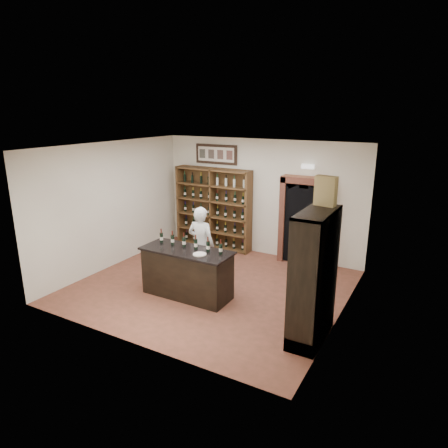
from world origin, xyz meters
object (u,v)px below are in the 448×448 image
at_px(counter_bottle_0, 161,238).
at_px(wine_crate, 326,191).
at_px(wine_shelf, 214,208).
at_px(shopkeeper, 201,245).
at_px(tasting_counter, 187,273).
at_px(side_cabinet, 314,297).

distance_m(counter_bottle_0, wine_crate, 3.66).
xyz_separation_m(wine_shelf, shopkeeper, (0.96, -2.17, -0.25)).
bearing_deg(wine_shelf, tasting_counter, -69.44).
xyz_separation_m(shopkeeper, wine_crate, (2.82, -0.66, 1.59)).
bearing_deg(side_cabinet, tasting_counter, 173.72).
height_order(counter_bottle_0, shopkeeper, shopkeeper).
distance_m(tasting_counter, shopkeeper, 0.85).
xyz_separation_m(tasting_counter, side_cabinet, (2.72, -0.30, 0.26)).
height_order(wine_shelf, wine_crate, wine_crate).
xyz_separation_m(side_cabinet, shopkeeper, (-2.86, 1.06, 0.10)).
relative_size(tasting_counter, side_cabinet, 0.85).
bearing_deg(wine_shelf, side_cabinet, -40.21).
height_order(tasting_counter, wine_crate, wine_crate).
height_order(side_cabinet, shopkeeper, side_cabinet).
xyz_separation_m(tasting_counter, wine_crate, (2.68, 0.10, 1.95)).
bearing_deg(side_cabinet, wine_shelf, 139.79).
distance_m(wine_shelf, side_cabinet, 5.02).
height_order(side_cabinet, wine_crate, wine_crate).
bearing_deg(wine_shelf, counter_bottle_0, -82.30).
relative_size(counter_bottle_0, wine_crate, 0.61).
distance_m(side_cabinet, shopkeeper, 3.06).
bearing_deg(wine_crate, shopkeeper, 175.75).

